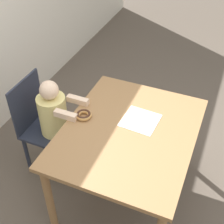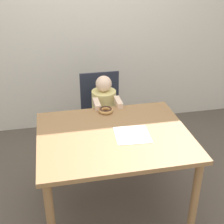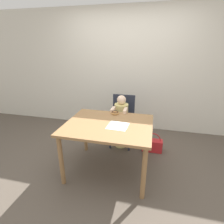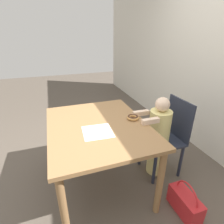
# 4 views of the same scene
# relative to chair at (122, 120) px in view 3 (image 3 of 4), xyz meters

# --- Properties ---
(ground_plane) EXTENTS (12.00, 12.00, 0.00)m
(ground_plane) POSITION_rel_chair_xyz_m (-0.05, -0.82, -0.48)
(ground_plane) COLOR brown
(wall_back) EXTENTS (8.00, 0.05, 2.50)m
(wall_back) POSITION_rel_chair_xyz_m (-0.05, 0.79, 0.77)
(wall_back) COLOR silver
(wall_back) RESTS_ON ground_plane
(dining_table) EXTENTS (1.18, 0.96, 0.76)m
(dining_table) POSITION_rel_chair_xyz_m (-0.05, -0.82, 0.18)
(dining_table) COLOR olive
(dining_table) RESTS_ON ground_plane
(chair) EXTENTS (0.41, 0.42, 0.92)m
(chair) POSITION_rel_chair_xyz_m (0.00, 0.00, 0.00)
(chair) COLOR #232838
(chair) RESTS_ON ground_plane
(child_figure) EXTENTS (0.25, 0.41, 0.98)m
(child_figure) POSITION_rel_chair_xyz_m (-0.00, -0.12, 0.01)
(child_figure) COLOR #E0D17F
(child_figure) RESTS_ON ground_plane
(donut) EXTENTS (0.13, 0.13, 0.04)m
(donut) POSITION_rel_chair_xyz_m (-0.04, -0.44, 0.30)
(donut) COLOR tan
(donut) RESTS_ON dining_table
(napkin) EXTENTS (0.28, 0.28, 0.00)m
(napkin) POSITION_rel_chair_xyz_m (0.09, -0.86, 0.28)
(napkin) COLOR white
(napkin) RESTS_ON dining_table
(handbag) EXTENTS (0.34, 0.15, 0.35)m
(handbag) POSITION_rel_chair_xyz_m (0.58, -0.15, -0.36)
(handbag) COLOR red
(handbag) RESTS_ON ground_plane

